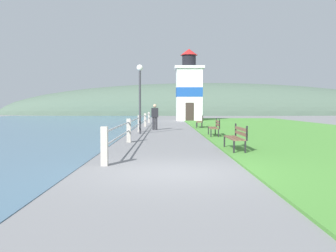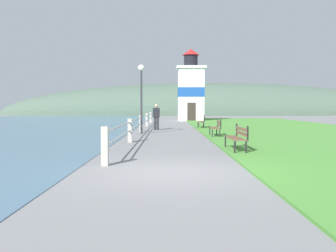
% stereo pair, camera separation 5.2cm
% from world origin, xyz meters
% --- Properties ---
extents(ground_plane, '(160.00, 160.00, 0.00)m').
position_xyz_m(ground_plane, '(0.00, 0.00, 0.00)').
color(ground_plane, slate).
extents(grass_verge, '(12.00, 47.86, 0.06)m').
position_xyz_m(grass_verge, '(7.86, 15.95, 0.03)').
color(grass_verge, '#4C8E38').
rests_on(grass_verge, ground_plane).
extents(seawall_railing, '(0.18, 26.30, 1.04)m').
position_xyz_m(seawall_railing, '(-1.76, 14.06, 0.62)').
color(seawall_railing, '#A8A399').
rests_on(seawall_railing, ground_plane).
extents(park_bench_near, '(0.50, 1.89, 0.94)m').
position_xyz_m(park_bench_near, '(2.36, 4.19, 0.54)').
color(park_bench_near, brown).
rests_on(park_bench_near, ground_plane).
extents(park_bench_midway, '(0.53, 1.73, 0.94)m').
position_xyz_m(park_bench_midway, '(2.42, 10.47, 0.54)').
color(park_bench_midway, brown).
rests_on(park_bench_midway, ground_plane).
extents(park_bench_far, '(0.69, 2.01, 0.94)m').
position_xyz_m(park_bench_far, '(2.40, 18.26, 0.54)').
color(park_bench_far, brown).
rests_on(park_bench_far, ground_plane).
extents(lighthouse, '(3.20, 3.20, 7.93)m').
position_xyz_m(lighthouse, '(2.44, 32.70, 3.40)').
color(lighthouse, white).
rests_on(lighthouse, ground_plane).
extents(person_strolling, '(0.47, 0.34, 1.74)m').
position_xyz_m(person_strolling, '(-0.87, 16.19, 0.94)').
color(person_strolling, '#28282D').
rests_on(person_strolling, ground_plane).
extents(lamp_post, '(0.36, 0.36, 3.96)m').
position_xyz_m(lamp_post, '(-1.61, 12.57, 2.74)').
color(lamp_post, '#333338').
rests_on(lamp_post, ground_plane).
extents(distant_hillside, '(80.00, 16.00, 12.00)m').
position_xyz_m(distant_hillside, '(8.00, 61.91, 0.00)').
color(distant_hillside, '#475B4C').
rests_on(distant_hillside, ground_plane).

